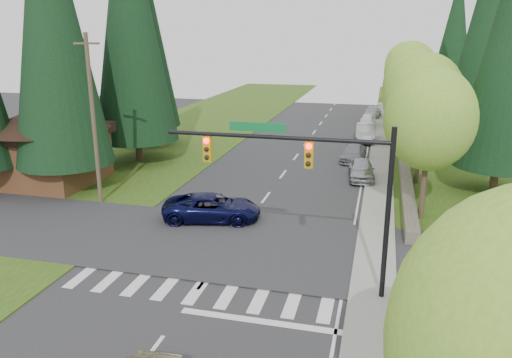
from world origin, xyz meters
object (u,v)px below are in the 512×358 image
at_px(parked_car_c, 365,133).
at_px(parked_car_e, 373,112).
at_px(suv_navy, 212,208).
at_px(parked_car_d, 367,121).
at_px(parked_car_b, 353,153).
at_px(parked_car_a, 361,169).

bearing_deg(parked_car_c, parked_car_e, 86.51).
relative_size(suv_navy, parked_car_d, 1.32).
distance_m(parked_car_b, parked_car_e, 22.20).
bearing_deg(suv_navy, parked_car_b, -35.76).
relative_size(parked_car_b, parked_car_e, 0.95).
xyz_separation_m(suv_navy, parked_car_b, (6.68, 15.50, -0.13)).
bearing_deg(parked_car_d, parked_car_b, -89.95).
xyz_separation_m(parked_car_a, parked_car_b, (-0.89, 5.28, -0.11)).
bearing_deg(parked_car_a, parked_car_e, 85.00).
distance_m(suv_navy, parked_car_a, 12.72).
distance_m(parked_car_a, parked_car_b, 5.36).
bearing_deg(parked_car_d, parked_car_e, 88.58).
height_order(parked_car_a, parked_car_e, parked_car_a).
height_order(parked_car_b, parked_car_c, parked_car_c).
bearing_deg(parked_car_a, parked_car_d, 86.02).
height_order(parked_car_b, parked_car_d, parked_car_d).
height_order(suv_navy, parked_car_c, parked_car_c).
bearing_deg(suv_navy, parked_car_a, -48.97).
distance_m(parked_car_d, parked_car_e, 6.45).
bearing_deg(parked_car_b, suv_navy, -107.54).
bearing_deg(parked_car_e, parked_car_c, -86.86).
height_order(suv_navy, parked_car_d, suv_navy).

